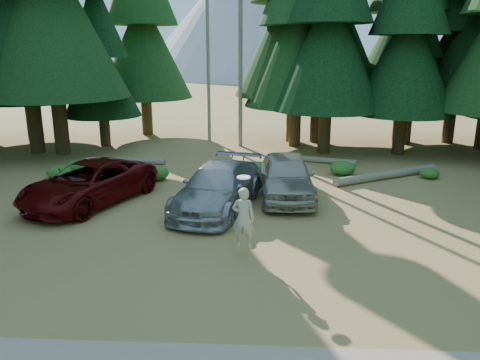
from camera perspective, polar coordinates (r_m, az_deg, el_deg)
The scene contains 19 objects.
ground at distance 13.99m, azimuth -6.19°, elevation -7.88°, with size 160.00×160.00×0.00m, color olive.
forest_belt_north at distance 28.28m, azimuth -1.53°, elevation 4.38°, with size 36.00×7.00×22.00m, color black, non-canonical shape.
snag_front at distance 27.18m, azimuth 0.05°, elevation 16.65°, with size 0.24×0.24×12.00m, color #716C5B.
snag_back at distance 28.84m, azimuth -3.90°, elevation 14.58°, with size 0.20×0.20×10.00m, color #716C5B.
mountain_peak at distance 101.24m, azimuth 0.17°, elevation 19.83°, with size 48.00×50.00×28.00m.
red_pickup at distance 18.19m, azimuth -17.90°, elevation -0.34°, with size 2.58×5.59×1.55m, color #520708.
silver_minivan_center at distance 16.73m, azimuth -2.72°, elevation -0.92°, with size 2.21×5.44×1.58m, color #A6A9AE.
silver_minivan_right at distance 18.10m, azimuth 5.66°, elevation 0.51°, with size 2.00×4.97×1.69m, color #AEAB9B.
frisbee_player at distance 12.83m, azimuth 0.42°, elevation -4.61°, with size 0.67×0.48×2.04m.
log_left at distance 24.19m, azimuth -13.79°, elevation 2.32°, with size 0.29×0.29×4.05m, color #716C5B.
log_mid at distance 23.94m, azimuth 9.73°, elevation 2.42°, with size 0.30×0.30×3.64m, color #716C5B.
log_right at distance 21.70m, azimuth 17.48°, elevation 0.60°, with size 0.36×0.36×5.65m, color #716C5B.
shrub_far_left at distance 23.36m, azimuth -19.45°, elevation 1.67°, with size 0.93×0.93×0.51m, color #1E661F.
shrub_left at distance 22.21m, azimuth -21.20°, elevation 0.90°, with size 1.08×1.08×0.59m, color #1E661F.
shrub_center_left at distance 20.86m, azimuth -10.18°, elevation 0.87°, with size 1.13×1.13×0.62m, color #1E661F.
shrub_center_right at distance 20.85m, azimuth 2.97°, elevation 0.89°, with size 0.87×0.87×0.48m, color #1E661F.
shrub_right at distance 21.14m, azimuth 2.33°, elevation 1.34°, with size 1.17×1.17×0.65m, color #1E661F.
shrub_far_right at distance 21.85m, azimuth 12.41°, elevation 1.45°, with size 1.15×1.15×0.63m, color #1E661F.
shrub_edge_east at distance 22.42m, azimuth 22.10°, elevation 0.78°, with size 0.85×0.85×0.47m, color #1E661F.
Camera 1 is at (2.12, -12.64, 5.60)m, focal length 35.00 mm.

